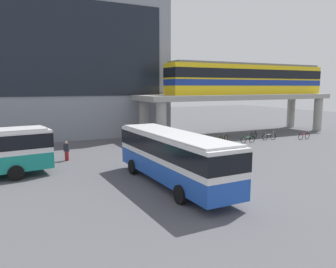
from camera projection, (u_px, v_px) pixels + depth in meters
name	position (u px, v px, depth m)	size (l,w,h in m)	color
ground_plane	(142.00, 157.00, 28.00)	(120.00, 120.00, 0.00)	#515156
station_building	(27.00, 59.00, 38.34)	(31.98, 11.82, 18.34)	gray
elevated_platform	(238.00, 100.00, 41.06)	(26.07, 6.28, 5.01)	#9E9B93
train	(249.00, 79.00, 41.39)	(22.70, 2.96, 3.84)	yellow
bus_main	(173.00, 153.00, 19.78)	(2.92, 11.08, 3.22)	#1E4CB2
bicycle_brown	(223.00, 138.00, 35.69)	(1.68, 0.74, 1.04)	black
bicycle_orange	(223.00, 144.00, 32.31)	(1.79, 0.16, 1.04)	black
bicycle_silver	(269.00, 137.00, 37.02)	(1.77, 0.36, 1.04)	black
bicycle_green	(248.00, 139.00, 35.09)	(1.79, 0.25, 1.04)	black
bicycle_red	(304.00, 136.00, 37.37)	(1.79, 0.07, 1.04)	black
bicycle_black	(253.00, 135.00, 37.87)	(1.65, 0.81, 1.04)	black
pedestrian_near_building	(67.00, 152.00, 26.53)	(0.47, 0.42, 1.60)	maroon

